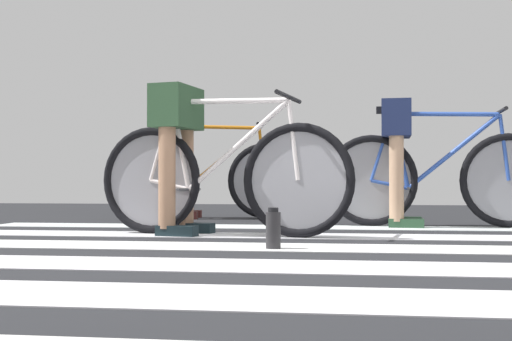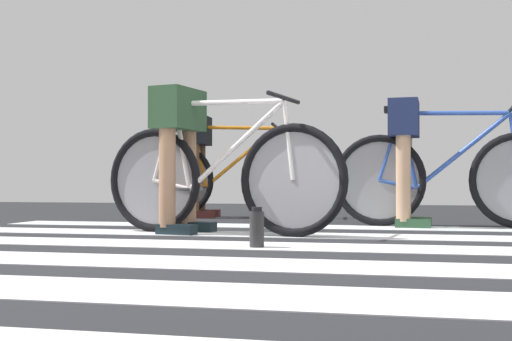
% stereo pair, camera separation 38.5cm
% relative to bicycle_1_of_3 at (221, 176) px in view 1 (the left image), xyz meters
% --- Properties ---
extents(ground, '(18.00, 14.00, 0.02)m').
position_rel_bicycle_1_of_3_xyz_m(ground, '(0.69, -1.18, -0.40)').
color(ground, black).
extents(crosswalk_markings, '(5.47, 4.26, 0.00)m').
position_rel_bicycle_1_of_3_xyz_m(crosswalk_markings, '(0.65, -1.08, -0.38)').
color(crosswalk_markings, silver).
rests_on(crosswalk_markings, ground).
extents(bicycle_1_of_3, '(1.71, 0.56, 0.93)m').
position_rel_bicycle_1_of_3_xyz_m(bicycle_1_of_3, '(0.00, 0.00, 0.00)').
color(bicycle_1_of_3, black).
rests_on(bicycle_1_of_3, ground).
extents(cyclist_1_of_3, '(0.38, 0.45, 0.98)m').
position_rel_bicycle_1_of_3_xyz_m(cyclist_1_of_3, '(-0.30, 0.06, 0.25)').
color(cyclist_1_of_3, '#A87A5B').
rests_on(cyclist_1_of_3, ground).
extents(bicycle_2_of_3, '(1.74, 0.52, 0.93)m').
position_rel_bicycle_1_of_3_xyz_m(bicycle_2_of_3, '(1.51, 1.01, 0.00)').
color(bicycle_2_of_3, black).
rests_on(bicycle_2_of_3, ground).
extents(cyclist_2_of_3, '(0.33, 0.42, 0.98)m').
position_rel_bicycle_1_of_3_xyz_m(cyclist_2_of_3, '(1.20, 1.03, 0.25)').
color(cyclist_2_of_3, tan).
rests_on(cyclist_2_of_3, ground).
extents(bicycle_3_of_3, '(1.74, 0.52, 0.93)m').
position_rel_bicycle_1_of_3_xyz_m(bicycle_3_of_3, '(-0.45, 1.97, 0.00)').
color(bicycle_3_of_3, black).
rests_on(bicycle_3_of_3, ground).
extents(cyclist_3_of_3, '(0.34, 0.43, 0.98)m').
position_rel_bicycle_1_of_3_xyz_m(cyclist_3_of_3, '(-0.76, 1.94, 0.25)').
color(cyclist_3_of_3, brown).
rests_on(cyclist_3_of_3, ground).
extents(water_bottle, '(0.08, 0.08, 0.22)m').
position_rel_bicycle_1_of_3_xyz_m(water_bottle, '(0.42, -0.78, -0.28)').
color(water_bottle, '#29282B').
rests_on(water_bottle, ground).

